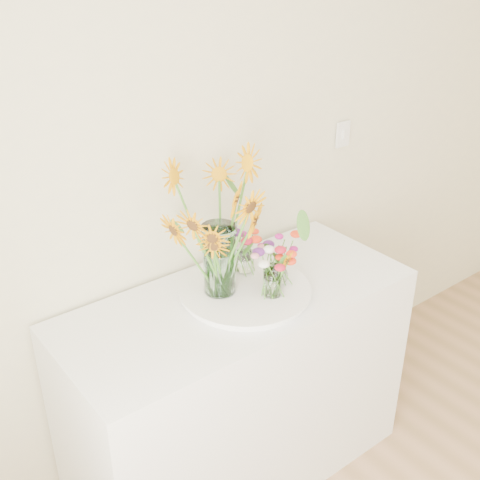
% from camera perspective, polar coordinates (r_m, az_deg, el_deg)
% --- Properties ---
extents(counter, '(1.40, 0.60, 0.90)m').
position_cam_1_polar(counter, '(2.57, -0.19, -13.86)').
color(counter, white).
rests_on(counter, ground_plane).
extents(tray, '(0.48, 0.48, 0.02)m').
position_cam_1_polar(tray, '(2.30, 0.51, -4.95)').
color(tray, white).
rests_on(tray, counter).
extents(mason_jar, '(0.16, 0.16, 0.28)m').
position_cam_1_polar(mason_jar, '(2.21, -1.96, -1.88)').
color(mason_jar, silver).
rests_on(mason_jar, tray).
extents(sunflower_bouquet, '(0.90, 0.90, 0.56)m').
position_cam_1_polar(sunflower_bouquet, '(2.15, -2.02, 1.37)').
color(sunflower_bouquet, orange).
rests_on(sunflower_bouquet, tray).
extents(small_vase_a, '(0.09, 0.09, 0.12)m').
position_cam_1_polar(small_vase_a, '(2.23, 3.11, -3.94)').
color(small_vase_a, white).
rests_on(small_vase_a, tray).
extents(wildflower_posy_a, '(0.19, 0.19, 0.21)m').
position_cam_1_polar(wildflower_posy_a, '(2.21, 3.14, -2.94)').
color(wildflower_posy_a, '#FF3916').
rests_on(wildflower_posy_a, tray).
extents(small_vase_b, '(0.09, 0.09, 0.12)m').
position_cam_1_polar(small_vase_b, '(2.31, 3.56, -2.81)').
color(small_vase_b, white).
rests_on(small_vase_b, tray).
extents(wildflower_posy_b, '(0.23, 0.23, 0.21)m').
position_cam_1_polar(wildflower_posy_b, '(2.29, 3.60, -1.84)').
color(wildflower_posy_b, '#FF3916').
rests_on(wildflower_posy_b, tray).
extents(small_vase_c, '(0.07, 0.07, 0.10)m').
position_cam_1_polar(small_vase_c, '(2.38, 0.44, -2.07)').
color(small_vase_c, white).
rests_on(small_vase_c, tray).
extents(wildflower_posy_c, '(0.20, 0.20, 0.19)m').
position_cam_1_polar(wildflower_posy_c, '(2.36, 0.45, -1.11)').
color(wildflower_posy_c, '#FF3916').
rests_on(wildflower_posy_c, tray).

